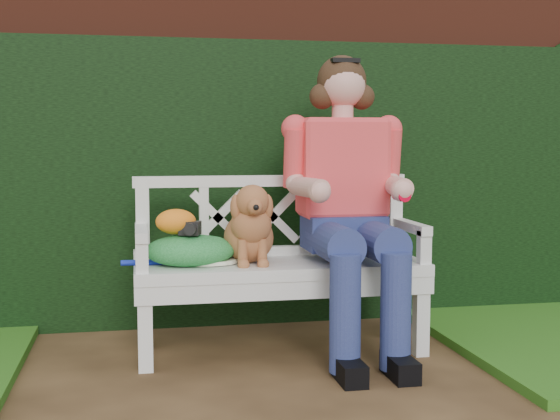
{
  "coord_description": "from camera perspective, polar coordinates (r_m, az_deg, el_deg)",
  "views": [
    {
      "loc": [
        -0.54,
        -2.8,
        1.11
      ],
      "look_at": [
        0.2,
        0.98,
        0.75
      ],
      "focal_mm": 48.0,
      "sensor_mm": 36.0,
      "label": 1
    }
  ],
  "objects": [
    {
      "name": "seated_woman",
      "position": [
        3.93,
        4.97,
        0.83
      ],
      "size": [
        0.88,
        1.04,
        1.61
      ],
      "primitive_type": null,
      "rotation": [
        0.0,
        0.0,
        0.24
      ],
      "color": "#D84F5F",
      "rests_on": "ground"
    },
    {
      "name": "brick_wall",
      "position": [
        4.73,
        -4.47,
        5.19
      ],
      "size": [
        10.0,
        0.3,
        2.2
      ],
      "primitive_type": "cube",
      "color": "#592416",
      "rests_on": "ground"
    },
    {
      "name": "tennis_racket",
      "position": [
        3.86,
        -6.0,
        -3.85
      ],
      "size": [
        0.68,
        0.45,
        0.03
      ],
      "primitive_type": null,
      "rotation": [
        0.0,
        0.0,
        -0.33
      ],
      "color": "silver",
      "rests_on": "garden_bench"
    },
    {
      "name": "camera_item",
      "position": [
        3.78,
        -6.88,
        -1.37
      ],
      "size": [
        0.12,
        0.1,
        0.07
      ],
      "primitive_type": "cube",
      "rotation": [
        0.0,
        0.0,
        -0.31
      ],
      "color": "black",
      "rests_on": "green_bag"
    },
    {
      "name": "ivy_hedge",
      "position": [
        4.52,
        -4.13,
        2.02
      ],
      "size": [
        10.0,
        0.18,
        1.7
      ],
      "primitive_type": "cube",
      "color": "black",
      "rests_on": "ground"
    },
    {
      "name": "garden_bench",
      "position": [
        3.95,
        0.0,
        -7.38
      ],
      "size": [
        1.63,
        0.74,
        0.48
      ],
      "primitive_type": null,
      "rotation": [
        0.0,
        0.0,
        -0.09
      ],
      "color": "white",
      "rests_on": "ground"
    },
    {
      "name": "baseball_glove",
      "position": [
        3.8,
        -7.94,
        -0.88
      ],
      "size": [
        0.25,
        0.22,
        0.13
      ],
      "primitive_type": "ellipsoid",
      "rotation": [
        0.0,
        0.0,
        0.39
      ],
      "color": "orange",
      "rests_on": "green_bag"
    },
    {
      "name": "dog",
      "position": [
        3.83,
        -2.35,
        -1.0
      ],
      "size": [
        0.32,
        0.41,
        0.42
      ],
      "primitive_type": null,
      "rotation": [
        0.0,
        0.0,
        -0.13
      ],
      "color": "brown",
      "rests_on": "garden_bench"
    },
    {
      "name": "green_bag",
      "position": [
        3.82,
        -6.85,
        -3.0
      ],
      "size": [
        0.56,
        0.51,
        0.16
      ],
      "primitive_type": null,
      "rotation": [
        0.0,
        0.0,
        -0.4
      ],
      "color": "#2E8838",
      "rests_on": "garden_bench"
    }
  ]
}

